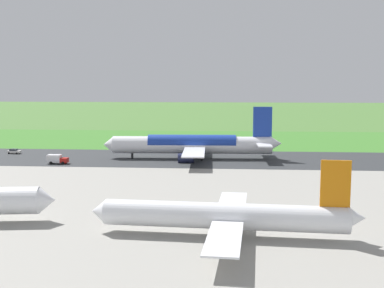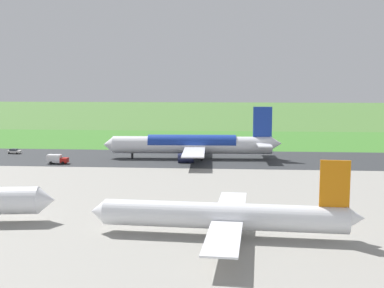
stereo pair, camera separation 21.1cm
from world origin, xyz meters
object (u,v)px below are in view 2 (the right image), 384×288
at_px(airliner_parked_mid, 225,215).
at_px(service_truck_fuel, 57,159).
at_px(airliner_main, 193,144).
at_px(no_stopping_sign, 177,138).
at_px(service_car_followme, 14,151).
at_px(traffic_cone_orange, 169,140).

relative_size(airliner_parked_mid, service_truck_fuel, 7.10).
bearing_deg(airliner_main, no_stopping_sign, -77.36).
distance_m(service_car_followme, service_truck_fuel, 27.34).
bearing_deg(no_stopping_sign, airliner_parked_mid, 99.58).
bearing_deg(service_car_followme, airliner_parked_mid, 130.65).
height_order(airliner_parked_mid, no_stopping_sign, airliner_parked_mid).
distance_m(airliner_main, no_stopping_sign, 42.75).
bearing_deg(service_truck_fuel, airliner_parked_mid, 127.81).
height_order(no_stopping_sign, traffic_cone_orange, no_stopping_sign).
bearing_deg(traffic_cone_orange, service_truck_fuel, 65.81).
height_order(airliner_parked_mid, service_car_followme, airliner_parked_mid).
bearing_deg(service_truck_fuel, no_stopping_sign, -117.97).
bearing_deg(service_car_followme, airliner_main, 174.52).
distance_m(airliner_parked_mid, traffic_cone_orange, 120.46).
distance_m(service_truck_fuel, no_stopping_sign, 61.10).
xyz_separation_m(airliner_parked_mid, no_stopping_sign, (19.60, -116.17, -1.88)).
height_order(airliner_main, airliner_parked_mid, airliner_main).
xyz_separation_m(service_car_followme, service_truck_fuel, (-20.59, 17.98, 0.56)).
relative_size(airliner_parked_mid, no_stopping_sign, 17.37).
distance_m(service_car_followme, traffic_cone_orange, 59.46).
distance_m(airliner_main, service_car_followme, 58.96).
xyz_separation_m(service_truck_fuel, traffic_cone_orange, (-25.14, -55.98, -1.13)).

